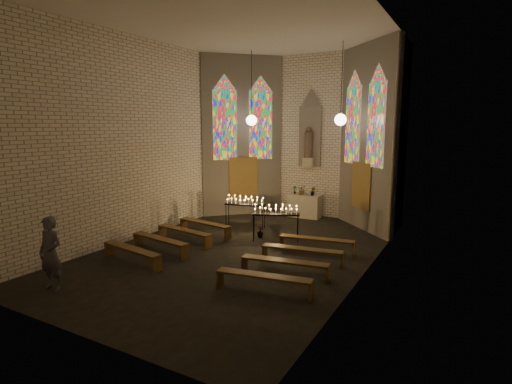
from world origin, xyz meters
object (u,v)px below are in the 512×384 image
altar (305,206)px  votive_stand_left (245,202)px  votive_stand_right (276,212)px  visitor (51,253)px  aisle_flower_pot (260,231)px

altar → votive_stand_left: 3.16m
votive_stand_left → votive_stand_right: bearing=-41.9°
visitor → aisle_flower_pot: bearing=65.7°
altar → aisle_flower_pot: size_ratio=3.33×
aisle_flower_pot → visitor: visitor is taller
altar → visitor: bearing=-103.4°
aisle_flower_pot → votive_stand_left: votive_stand_left is taller
aisle_flower_pot → votive_stand_right: size_ratio=0.25×
votive_stand_right → visitor: bearing=-139.5°
votive_stand_left → visitor: bearing=-110.5°
altar → votive_stand_right: size_ratio=0.85×
altar → votive_stand_left: size_ratio=0.85×
visitor → altar: bearing=71.3°
aisle_flower_pot → votive_stand_right: votive_stand_right is taller
votive_stand_left → visitor: (-1.08, -7.50, -0.09)m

